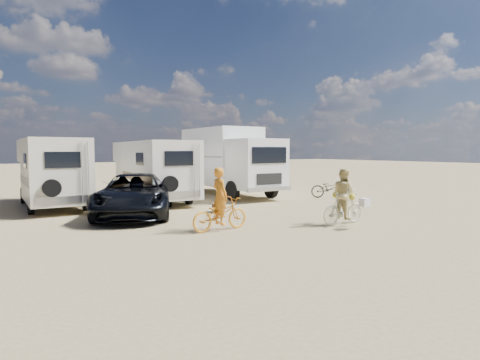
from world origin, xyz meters
TOP-DOWN VIEW (x-y plane):
  - ground at (0.00, 0.00)m, footprint 140.00×140.00m
  - rv_main at (-0.32, 7.35)m, footprint 2.64×7.42m
  - rv_left at (-4.66, 7.45)m, footprint 2.21×6.19m
  - box_truck at (3.86, 7.12)m, footprint 2.62×6.97m
  - dark_suv at (-2.48, 3.35)m, footprint 4.54×5.99m
  - bike_man at (-1.26, -0.68)m, footprint 1.87×0.73m
  - bike_woman at (2.54, -1.95)m, footprint 1.72×0.50m
  - rider_man at (-1.26, -0.68)m, footprint 0.43×0.63m
  - rider_woman at (2.54, -1.95)m, footprint 0.62×0.79m
  - bike_parked at (7.38, 3.40)m, footprint 1.80×1.77m
  - cooler at (-2.21, 4.22)m, footprint 0.57×0.46m
  - crate at (0.48, 2.49)m, footprint 0.51×0.51m

SIDE VIEW (x-z plane):
  - ground at x=0.00m, z-range 0.00..0.00m
  - crate at x=0.48m, z-range 0.00..0.33m
  - cooler at x=-2.21m, z-range 0.00..0.40m
  - bike_man at x=-1.26m, z-range 0.00..0.97m
  - bike_parked at x=7.38m, z-range 0.00..0.98m
  - bike_woman at x=2.54m, z-range 0.00..1.03m
  - dark_suv at x=-2.48m, z-range 0.00..1.51m
  - rider_woman at x=2.54m, z-range 0.00..1.61m
  - rider_man at x=-1.26m, z-range 0.00..1.68m
  - rv_main at x=-0.32m, z-range 0.00..2.76m
  - rv_left at x=-4.66m, z-range 0.00..2.81m
  - box_truck at x=3.86m, z-range 0.00..3.53m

